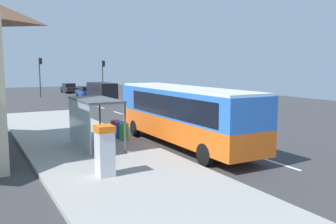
{
  "coord_description": "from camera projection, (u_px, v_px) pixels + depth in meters",
  "views": [
    {
      "loc": [
        -11.64,
        -17.2,
        4.36
      ],
      "look_at": [
        -1.0,
        2.15,
        1.5
      ],
      "focal_mm": 38.6,
      "sensor_mm": 36.0,
      "label": 1
    }
  ],
  "objects": [
    {
      "name": "ground_plane",
      "position": [
        116.0,
        113.0,
        33.24
      ],
      "size": [
        56.0,
        92.0,
        0.04
      ],
      "primitive_type": "cube",
      "color": "#38383A"
    },
    {
      "name": "sidewalk_platform",
      "position": [
        83.0,
        144.0,
        19.74
      ],
      "size": [
        6.2,
        30.0,
        0.18
      ],
      "primitive_type": "cube",
      "color": "#999993",
      "rests_on": "ground"
    },
    {
      "name": "lane_stripe_seg_0",
      "position": [
        281.0,
        164.0,
        15.97
      ],
      "size": [
        0.16,
        2.2,
        0.01
      ],
      "primitive_type": "cube",
      "color": "silver",
      "rests_on": "ground"
    },
    {
      "name": "lane_stripe_seg_1",
      "position": [
        214.0,
        143.0,
        20.32
      ],
      "size": [
        0.16,
        2.2,
        0.01
      ],
      "primitive_type": "cube",
      "color": "silver",
      "rests_on": "ground"
    },
    {
      "name": "lane_stripe_seg_2",
      "position": [
        171.0,
        129.0,
        24.66
      ],
      "size": [
        0.16,
        2.2,
        0.01
      ],
      "primitive_type": "cube",
      "color": "silver",
      "rests_on": "ground"
    },
    {
      "name": "lane_stripe_seg_3",
      "position": [
        141.0,
        120.0,
        29.01
      ],
      "size": [
        0.16,
        2.2,
        0.01
      ],
      "primitive_type": "cube",
      "color": "silver",
      "rests_on": "ground"
    },
    {
      "name": "lane_stripe_seg_4",
      "position": [
        118.0,
        113.0,
        33.35
      ],
      "size": [
        0.16,
        2.2,
        0.01
      ],
      "primitive_type": "cube",
      "color": "silver",
      "rests_on": "ground"
    },
    {
      "name": "lane_stripe_seg_5",
      "position": [
        101.0,
        107.0,
        37.7
      ],
      "size": [
        0.16,
        2.2,
        0.01
      ],
      "primitive_type": "cube",
      "color": "silver",
      "rests_on": "ground"
    },
    {
      "name": "lane_stripe_seg_6",
      "position": [
        87.0,
        103.0,
        42.04
      ],
      "size": [
        0.16,
        2.2,
        0.01
      ],
      "primitive_type": "cube",
      "color": "silver",
      "rests_on": "ground"
    },
    {
      "name": "lane_stripe_seg_7",
      "position": [
        76.0,
        99.0,
        46.39
      ],
      "size": [
        0.16,
        2.2,
        0.01
      ],
      "primitive_type": "cube",
      "color": "silver",
      "rests_on": "ground"
    },
    {
      "name": "bus",
      "position": [
        183.0,
        113.0,
        19.29
      ],
      "size": [
        2.57,
        11.02,
        3.21
      ],
      "color": "orange",
      "rests_on": "ground"
    },
    {
      "name": "white_van",
      "position": [
        102.0,
        91.0,
        43.15
      ],
      "size": [
        2.22,
        5.28,
        2.3
      ],
      "color": "black",
      "rests_on": "ground"
    },
    {
      "name": "sedan_near",
      "position": [
        86.0,
        92.0,
        49.49
      ],
      "size": [
        1.91,
        4.43,
        1.52
      ],
      "color": "navy",
      "rests_on": "ground"
    },
    {
      "name": "sedan_far",
      "position": [
        69.0,
        88.0,
        57.73
      ],
      "size": [
        1.91,
        4.43,
        1.52
      ],
      "color": "black",
      "rests_on": "ground"
    },
    {
      "name": "ticket_machine",
      "position": [
        105.0,
        150.0,
        13.66
      ],
      "size": [
        0.66,
        0.76,
        1.94
      ],
      "color": "silver",
      "rests_on": "sidewalk_platform"
    },
    {
      "name": "recycling_bin_green",
      "position": [
        124.0,
        132.0,
        20.24
      ],
      "size": [
        0.52,
        0.52,
        0.95
      ],
      "primitive_type": "cylinder",
      "color": "green",
      "rests_on": "sidewalk_platform"
    },
    {
      "name": "recycling_bin_blue",
      "position": [
        119.0,
        130.0,
        20.85
      ],
      "size": [
        0.52,
        0.52,
        0.95
      ],
      "primitive_type": "cylinder",
      "color": "blue",
      "rests_on": "sidewalk_platform"
    },
    {
      "name": "recycling_bin_red",
      "position": [
        115.0,
        128.0,
        21.46
      ],
      "size": [
        0.52,
        0.52,
        0.95
      ],
      "primitive_type": "cylinder",
      "color": "red",
      "rests_on": "sidewalk_platform"
    },
    {
      "name": "traffic_light_near_side",
      "position": [
        103.0,
        72.0,
        52.39
      ],
      "size": [
        0.49,
        0.28,
        5.1
      ],
      "color": "#2D2D2D",
      "rests_on": "ground"
    },
    {
      "name": "traffic_light_far_side",
      "position": [
        40.0,
        71.0,
        48.95
      ],
      "size": [
        0.49,
        0.28,
        5.42
      ],
      "color": "#2D2D2D",
      "rests_on": "ground"
    },
    {
      "name": "bus_shelter",
      "position": [
        89.0,
        110.0,
        18.22
      ],
      "size": [
        1.8,
        4.0,
        2.5
      ],
      "color": "#4C4C51",
      "rests_on": "sidewalk_platform"
    }
  ]
}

